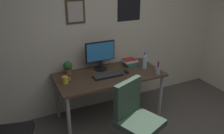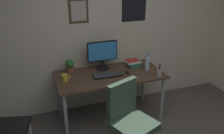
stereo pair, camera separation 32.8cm
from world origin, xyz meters
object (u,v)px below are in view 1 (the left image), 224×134
keyboard (108,75)px  book_stack_left (130,62)px  potted_plant (68,67)px  side_chair (5,133)px  water_bottle (145,62)px  coffee_mug_near (65,80)px  monitor (100,54)px  computer_mouse (127,72)px  pen_cup (158,70)px  office_chair (135,116)px

keyboard → book_stack_left: size_ratio=1.96×
keyboard → potted_plant: size_ratio=2.21×
side_chair → water_bottle: size_ratio=3.47×
water_bottle → potted_plant: bearing=164.9°
coffee_mug_near → potted_plant: bearing=67.4°
monitor → keyboard: (-0.01, -0.28, -0.23)m
monitor → water_bottle: bearing=-22.2°
coffee_mug_near → computer_mouse: bearing=-3.5°
side_chair → potted_plant: potted_plant is taller
keyboard → computer_mouse: (0.30, -0.01, 0.01)m
side_chair → coffee_mug_near: size_ratio=7.43×
keyboard → computer_mouse: size_ratio=3.91×
keyboard → book_stack_left: book_stack_left is taller
side_chair → pen_cup: (2.10, 0.18, 0.27)m
potted_plant → side_chair: bearing=-141.5°
side_chair → keyboard: (1.41, 0.41, 0.23)m
computer_mouse → pen_cup: 0.45m
keyboard → book_stack_left: bearing=24.8°
potted_plant → keyboard: bearing=-34.3°
pen_cup → monitor: bearing=143.2°
office_chair → side_chair: size_ratio=1.09×
office_chair → computer_mouse: office_chair is taller
computer_mouse → book_stack_left: book_stack_left is taller
keyboard → coffee_mug_near: coffee_mug_near is taller
monitor → book_stack_left: monitor is taller
book_stack_left → side_chair: bearing=-161.5°
keyboard → potted_plant: bearing=145.7°
potted_plant → computer_mouse: bearing=-23.6°
monitor → book_stack_left: (0.48, -0.06, -0.19)m
water_bottle → potted_plant: size_ratio=1.29×
office_chair → book_stack_left: (0.48, 0.99, 0.25)m
pen_cup → computer_mouse: bearing=150.9°
water_bottle → monitor: bearing=157.8°
computer_mouse → potted_plant: bearing=156.4°
coffee_mug_near → book_stack_left: bearing=9.5°
office_chair → keyboard: bearing=90.3°
computer_mouse → book_stack_left: bearing=51.8°
water_bottle → coffee_mug_near: 1.24m
potted_plant → book_stack_left: (0.97, -0.10, -0.05)m
monitor → pen_cup: 0.88m
coffee_mug_near → book_stack_left: book_stack_left is taller
water_bottle → potted_plant: 1.16m
side_chair → pen_cup: bearing=4.8°
computer_mouse → coffee_mug_near: bearing=176.5°
keyboard → monitor: bearing=88.5°
computer_mouse → coffee_mug_near: 0.90m
water_bottle → side_chair: bearing=-167.9°
office_chair → side_chair: office_chair is taller
keyboard → water_bottle: (0.63, 0.03, 0.09)m
monitor → coffee_mug_near: bearing=-158.6°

